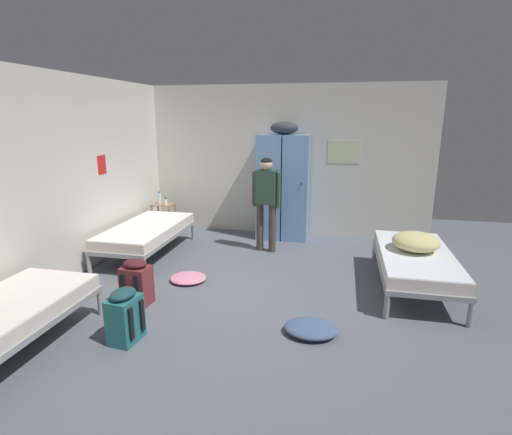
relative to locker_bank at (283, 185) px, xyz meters
The scene contains 14 objects.
ground_plane 2.75m from the locker_bank, 89.98° to the right, with size 9.15×9.15×0.00m, color #565B66.
room_backdrop 1.84m from the locker_bank, 138.01° to the right, with size 5.17×5.78×2.71m.
locker_bank is the anchor object (origin of this frame).
shelf_unit 2.32m from the locker_bank, behind, with size 0.38×0.30×0.57m.
bed_right 2.75m from the locker_bank, 42.66° to the right, with size 0.90×1.90×0.49m.
bed_left_rear 2.48m from the locker_bank, 145.09° to the right, with size 0.90×1.90×0.49m.
bedding_heap 2.66m from the locker_bank, 41.62° to the right, with size 0.58×0.60×0.23m.
person_traveler 0.81m from the locker_bank, 101.04° to the right, with size 0.48×0.24×1.53m.
water_bottle 2.33m from the locker_bank, behind, with size 0.06×0.06×0.23m.
lotion_bottle 2.20m from the locker_bank, behind, with size 0.06×0.06×0.13m.
backpack_maroon 3.31m from the locker_bank, 113.33° to the right, with size 0.34×0.36×0.55m.
backpack_teal 3.94m from the locker_bank, 105.04° to the right, with size 0.36×0.35×0.55m.
clothes_pile_pink 2.60m from the locker_bank, 113.03° to the right, with size 0.49×0.45×0.08m.
clothes_pile_denim 3.44m from the locker_bank, 76.46° to the right, with size 0.55×0.44×0.12m.
Camera 1 is at (0.99, -4.30, 2.15)m, focal length 27.71 mm.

